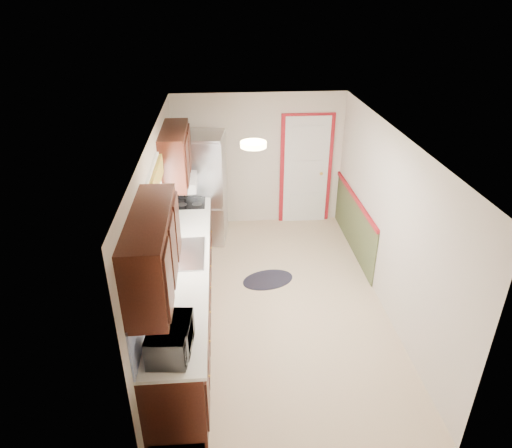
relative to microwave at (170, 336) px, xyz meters
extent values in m
cube|color=#CEB591|center=(1.20, 1.95, -1.13)|extent=(3.20, 5.20, 0.12)
cube|color=white|center=(1.20, 1.95, 1.27)|extent=(3.20, 5.20, 0.12)
cube|color=beige|center=(1.20, 4.45, 0.07)|extent=(3.20, 0.10, 2.40)
cube|color=beige|center=(1.20, -0.55, 0.07)|extent=(3.20, 0.10, 2.40)
cube|color=beige|center=(-0.30, 1.95, 0.07)|extent=(0.10, 5.20, 2.40)
cube|color=beige|center=(2.70, 1.95, 0.07)|extent=(0.10, 5.20, 2.40)
cube|color=#33120B|center=(0.00, 1.65, -0.68)|extent=(0.60, 4.00, 0.90)
cube|color=white|center=(0.01, 1.65, -0.21)|extent=(0.63, 4.00, 0.04)
cube|color=#6089EB|center=(-0.29, 1.65, 0.09)|extent=(0.02, 4.00, 0.55)
cube|color=#33120B|center=(-0.12, 0.35, 0.70)|extent=(0.35, 1.40, 0.75)
cube|color=#33120B|center=(-0.12, 3.05, 0.70)|extent=(0.35, 1.20, 0.75)
cube|color=white|center=(-0.29, 1.75, 0.49)|extent=(0.02, 1.00, 0.90)
cube|color=#B36621|center=(-0.24, 1.75, 0.84)|extent=(0.05, 1.12, 0.24)
cube|color=#B7B7BC|center=(0.01, 1.75, -0.18)|extent=(0.52, 0.82, 0.02)
cube|color=white|center=(-0.07, 3.10, 0.25)|extent=(0.45, 0.60, 0.15)
cube|color=maroon|center=(2.05, 4.42, -0.13)|extent=(0.94, 0.05, 2.08)
cube|color=white|center=(2.05, 4.39, -0.13)|extent=(0.80, 0.04, 2.00)
cube|color=#424C2A|center=(2.69, 3.30, -0.68)|extent=(0.02, 2.30, 0.90)
cube|color=maroon|center=(2.67, 3.30, -0.21)|extent=(0.04, 2.30, 0.06)
cylinder|color=#FFD88C|center=(0.90, 1.75, 1.23)|extent=(0.30, 0.30, 0.06)
imported|color=white|center=(0.00, 0.00, 0.00)|extent=(0.35, 0.57, 0.37)
cube|color=#B7B7BC|center=(0.18, 3.90, -0.19)|extent=(0.87, 0.82, 1.87)
cylinder|color=black|center=(-0.08, 3.49, -0.28)|extent=(0.02, 0.02, 1.31)
ellipsoid|color=black|center=(1.17, 2.45, -1.12)|extent=(0.90, 0.71, 0.01)
cube|color=black|center=(0.01, 3.35, -0.18)|extent=(0.48, 0.58, 0.02)
camera|label=1|loc=(0.53, -3.27, 2.83)|focal=32.00mm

